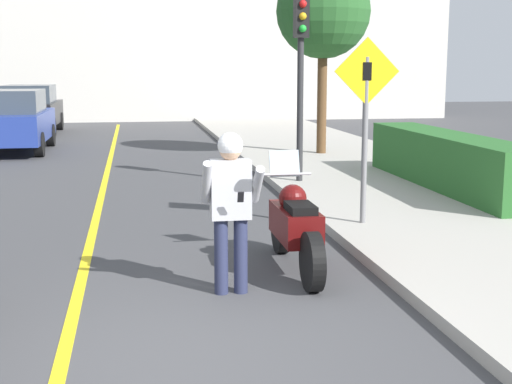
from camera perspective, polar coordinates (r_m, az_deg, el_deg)
name	(u,v)px	position (r m, az deg, el deg)	size (l,w,h in m)	color
ground_plane	(140,366)	(5.71, -9.28, -13.58)	(80.00, 80.00, 0.00)	#424244
sidewalk_curb	(477,224)	(10.64, 17.28, -2.46)	(4.40, 44.00, 0.13)	#ADA89E
road_center_line	(97,213)	(11.49, -12.59, -1.68)	(0.12, 36.00, 0.01)	yellow
building_backdrop	(131,32)	(31.28, -9.99, 12.48)	(28.00, 1.20, 7.48)	beige
motorcycle	(295,226)	(8.04, 3.14, -2.77)	(0.62, 2.19, 1.30)	black
person_biker	(231,197)	(7.09, -2.04, -0.41)	(0.59, 0.46, 1.64)	#282D4C
crossing_sign	(366,113)	(9.84, 8.76, 6.28)	(0.91, 0.08, 2.54)	slate
traffic_light	(301,53)	(13.47, 3.61, 11.04)	(0.26, 0.30, 3.44)	#2D2D30
hedge_row	(448,160)	(13.36, 15.09, 2.46)	(0.90, 5.63, 0.95)	#286028
street_tree	(323,12)	(18.09, 5.40, 14.14)	(2.32, 2.32, 4.67)	brown
parked_car_blue	(12,120)	(20.45, -18.90, 5.44)	(1.88, 4.20, 1.68)	black
parked_car_black	(31,109)	(26.09, -17.59, 6.36)	(1.88, 4.20, 1.68)	black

